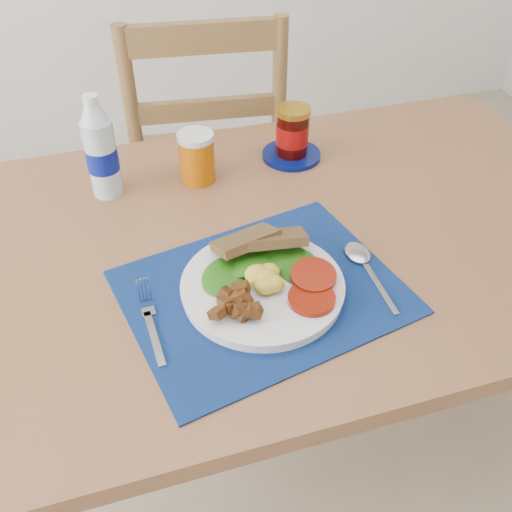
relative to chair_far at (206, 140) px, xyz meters
The scene contains 10 objects.
ground 1.05m from the chair_far, 87.40° to the right, with size 4.00×4.00×0.00m, color gray.
table 0.66m from the chair_far, 86.61° to the right, with size 1.40×0.90×0.75m.
chair_far is the anchor object (origin of this frame).
placemat 0.83m from the chair_far, 95.27° to the right, with size 0.48×0.37×0.00m, color black.
breakfast_plate 0.84m from the chair_far, 95.64° to the right, with size 0.29×0.29×0.07m.
fork 0.89m from the chair_far, 108.67° to the right, with size 0.03×0.18×0.00m.
spoon 0.82m from the chair_far, 80.75° to the right, with size 0.05×0.20×0.01m.
water_bottle 0.57m from the chair_far, 126.90° to the right, with size 0.07×0.07×0.23m.
juice_glass 0.47m from the chair_far, 104.14° to the right, with size 0.08×0.08×0.11m, color #B45404.
jam_on_saucer 0.45m from the chair_far, 71.02° to the right, with size 0.14×0.14×0.13m.
Camera 1 is at (-0.34, -0.66, 1.47)m, focal length 40.00 mm.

